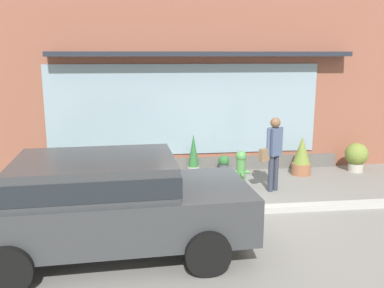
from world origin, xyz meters
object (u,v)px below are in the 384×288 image
fire_hydrant (241,170)px  potted_plant_trailing_edge (18,173)px  potted_plant_doorstep (356,156)px  parked_car_dark_gray (106,199)px  potted_plant_near_hydrant (126,164)px  potted_plant_window_center (193,154)px  pedestrian_with_handbag (274,149)px  potted_plant_by_entrance (302,157)px  potted_plant_corner_tall (224,164)px  potted_plant_window_right (53,166)px

fire_hydrant → potted_plant_trailing_edge: (-5.21, 1.06, -0.19)m
potted_plant_doorstep → potted_plant_trailing_edge: (-8.67, -0.11, -0.13)m
parked_car_dark_gray → potted_plant_near_hydrant: parked_car_dark_gray is taller
parked_car_dark_gray → potted_plant_window_center: 4.73m
pedestrian_with_handbag → potted_plant_trailing_edge: bearing=-40.0°
parked_car_dark_gray → potted_plant_window_center: bearing=63.1°
potted_plant_by_entrance → potted_plant_corner_tall: (-1.99, 0.35, -0.23)m
pedestrian_with_handbag → potted_plant_trailing_edge: (-5.93, 1.18, -0.70)m
potted_plant_corner_tall → potted_plant_window_center: bearing=173.2°
fire_hydrant → potted_plant_near_hydrant: 3.04m
parked_car_dark_gray → potted_plant_near_hydrant: size_ratio=7.03×
potted_plant_near_hydrant → potted_plant_corner_tall: bearing=-1.1°
parked_car_dark_gray → pedestrian_with_handbag: bearing=34.1°
parked_car_dark_gray → potted_plant_by_entrance: bearing=36.5°
potted_plant_corner_tall → fire_hydrant: bearing=-85.7°
pedestrian_with_handbag → potted_plant_window_center: (-1.62, 1.64, -0.48)m
pedestrian_with_handbag → potted_plant_window_center: pedestrian_with_handbag is taller
pedestrian_with_handbag → parked_car_dark_gray: pedestrian_with_handbag is taller
potted_plant_window_right → potted_plant_near_hydrant: size_ratio=1.26×
potted_plant_by_entrance → potted_plant_near_hydrant: 4.56m
parked_car_dark_gray → potted_plant_near_hydrant: bearing=84.9°
fire_hydrant → potted_plant_corner_tall: 1.45m
potted_plant_doorstep → potted_plant_by_entrance: bearing=-176.9°
fire_hydrant → parked_car_dark_gray: bearing=-135.5°
fire_hydrant → potted_plant_trailing_edge: size_ratio=1.63×
potted_plant_doorstep → potted_plant_corner_tall: size_ratio=1.60×
parked_car_dark_gray → potted_plant_doorstep: parked_car_dark_gray is taller
pedestrian_with_handbag → potted_plant_by_entrance: size_ratio=1.70×
pedestrian_with_handbag → potted_plant_window_right: 5.28m
potted_plant_doorstep → potted_plant_near_hydrant: size_ratio=1.25×
pedestrian_with_handbag → potted_plant_corner_tall: (-0.82, 1.55, -0.75)m
parked_car_dark_gray → potted_plant_window_center: (1.92, 4.30, -0.39)m
potted_plant_trailing_edge → potted_plant_by_entrance: size_ratio=0.57×
potted_plant_near_hydrant → potted_plant_by_entrance: bearing=-5.0°
potted_plant_by_entrance → potted_plant_corner_tall: size_ratio=2.06×
potted_plant_window_center → potted_plant_near_hydrant: bearing=-178.5°
potted_plant_corner_tall → potted_plant_near_hydrant: 2.55m
parked_car_dark_gray → potted_plant_trailing_edge: size_ratio=7.64×
pedestrian_with_handbag → potted_plant_by_entrance: pedestrian_with_handbag is taller
potted_plant_corner_tall → potted_plant_window_center: (-0.80, 0.09, 0.26)m
potted_plant_window_center → fire_hydrant: bearing=-59.2°
parked_car_dark_gray → potted_plant_trailing_edge: 4.56m
pedestrian_with_handbag → potted_plant_doorstep: 3.08m
parked_car_dark_gray → potted_plant_doorstep: (6.28, 3.94, -0.47)m
fire_hydrant → potted_plant_window_right: 4.53m
potted_plant_window_right → potted_plant_near_hydrant: 1.79m
potted_plant_by_entrance → potted_plant_near_hydrant: bearing=175.0°
potted_plant_window_center → potted_plant_near_hydrant: size_ratio=1.70×
pedestrian_with_handbag → potted_plant_by_entrance: (1.17, 1.20, -0.52)m
fire_hydrant → potted_plant_near_hydrant: (-2.66, 1.48, -0.17)m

